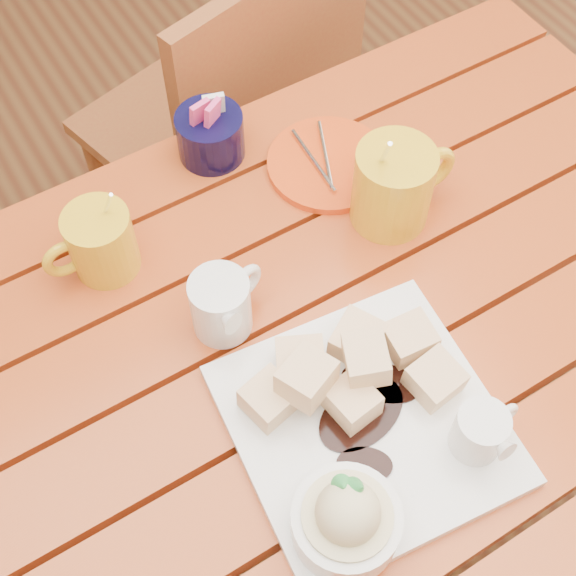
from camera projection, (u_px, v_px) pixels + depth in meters
ground at (310, 529)px, 1.58m from camera, size 5.00×5.00×0.00m
table at (322, 387)px, 1.04m from camera, size 1.20×0.79×0.75m
dessert_plate at (364, 438)px, 0.85m from camera, size 0.31×0.31×0.11m
coffee_mug_left at (99, 242)px, 0.97m from camera, size 0.12×0.08×0.14m
coffee_mug_right at (395, 185)px, 1.01m from camera, size 0.14×0.10×0.17m
cream_pitcher at (223, 304)px, 0.93m from camera, size 0.10×0.09×0.09m
sugar_caddy at (210, 134)px, 1.08m from camera, size 0.09×0.09×0.10m
orange_saucer at (330, 164)px, 1.09m from camera, size 0.17×0.17×0.02m
chair_far at (236, 125)px, 1.50m from camera, size 0.50×0.50×0.87m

